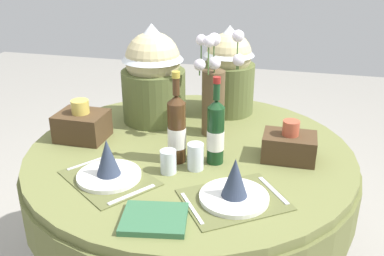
# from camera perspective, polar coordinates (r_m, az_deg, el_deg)

# --- Properties ---
(dining_table) EXTENTS (1.41, 1.41, 0.75)m
(dining_table) POSITION_cam_1_polar(r_m,az_deg,el_deg) (1.90, -0.26, -6.38)
(dining_table) COLOR olive
(dining_table) RESTS_ON ground
(place_setting_left) EXTENTS (0.43, 0.41, 0.16)m
(place_setting_left) POSITION_cam_1_polar(r_m,az_deg,el_deg) (1.62, -11.09, -5.19)
(place_setting_left) COLOR brown
(place_setting_left) RESTS_ON dining_table
(place_setting_right) EXTENTS (0.43, 0.41, 0.16)m
(place_setting_right) POSITION_cam_1_polar(r_m,az_deg,el_deg) (1.47, 5.68, -8.01)
(place_setting_right) COLOR brown
(place_setting_right) RESTS_ON dining_table
(flower_vase) EXTENTS (0.21, 0.18, 0.47)m
(flower_vase) POSITION_cam_1_polar(r_m,az_deg,el_deg) (1.90, 2.99, 5.03)
(flower_vase) COLOR brown
(flower_vase) RESTS_ON dining_table
(wine_bottle_left) EXTENTS (0.07, 0.07, 0.37)m
(wine_bottle_left) POSITION_cam_1_polar(r_m,az_deg,el_deg) (1.68, -2.05, -0.08)
(wine_bottle_left) COLOR #422814
(wine_bottle_left) RESTS_ON dining_table
(wine_bottle_right) EXTENTS (0.07, 0.07, 0.36)m
(wine_bottle_right) POSITION_cam_1_polar(r_m,az_deg,el_deg) (1.67, 3.17, -0.47)
(wine_bottle_right) COLOR #143819
(wine_bottle_right) RESTS_ON dining_table
(tumbler_near_left) EXTENTS (0.06, 0.06, 0.11)m
(tumbler_near_left) POSITION_cam_1_polar(r_m,az_deg,el_deg) (1.65, 0.48, -3.82)
(tumbler_near_left) COLOR silver
(tumbler_near_left) RESTS_ON dining_table
(tumbler_near_right) EXTENTS (0.06, 0.06, 0.09)m
(tumbler_near_right) POSITION_cam_1_polar(r_m,az_deg,el_deg) (1.63, -3.18, -4.50)
(tumbler_near_right) COLOR silver
(tumbler_near_right) RESTS_ON dining_table
(book_on_table) EXTENTS (0.23, 0.20, 0.02)m
(book_on_table) POSITION_cam_1_polar(r_m,az_deg,el_deg) (1.39, -5.05, -11.97)
(book_on_table) COLOR #336642
(book_on_table) RESTS_ON dining_table
(gift_tub_back_left) EXTENTS (0.31, 0.31, 0.47)m
(gift_tub_back_left) POSITION_cam_1_polar(r_m,az_deg,el_deg) (2.06, -5.21, 7.62)
(gift_tub_back_left) COLOR #566033
(gift_tub_back_left) RESTS_ON dining_table
(gift_tub_back_centre) EXTENTS (0.27, 0.27, 0.44)m
(gift_tub_back_centre) POSITION_cam_1_polar(r_m,az_deg,el_deg) (2.17, 4.90, 8.10)
(gift_tub_back_centre) COLOR #566033
(gift_tub_back_centre) RESTS_ON dining_table
(woven_basket_side_left) EXTENTS (0.21, 0.17, 0.18)m
(woven_basket_side_left) POSITION_cam_1_polar(r_m,az_deg,el_deg) (1.96, -14.45, 0.46)
(woven_basket_side_left) COLOR #47331E
(woven_basket_side_left) RESTS_ON dining_table
(woven_basket_side_right) EXTENTS (0.21, 0.15, 0.17)m
(woven_basket_side_right) POSITION_cam_1_polar(r_m,az_deg,el_deg) (1.77, 12.84, -2.29)
(woven_basket_side_right) COLOR #47331E
(woven_basket_side_right) RESTS_ON dining_table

